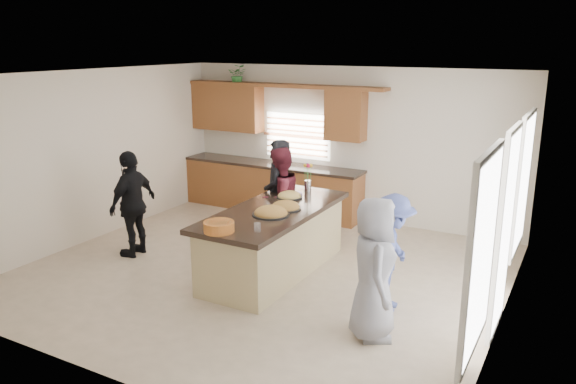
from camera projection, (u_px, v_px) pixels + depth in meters
The scene contains 18 objects.
floor at pixel (263, 272), 8.12m from camera, with size 6.50×6.50×0.00m, color beige.
room_shell at pixel (261, 142), 7.63m from camera, with size 6.52×6.02×2.81m.
back_cabinetry at pixel (270, 165), 10.88m from camera, with size 4.08×0.66×2.46m.
right_wall_glazing at pixel (505, 218), 6.17m from camera, with size 0.06×4.00×2.25m.
island at pixel (274, 242), 8.01m from camera, with size 1.15×2.70×0.95m.
platter_front at pixel (271, 213), 7.58m from camera, with size 0.50×0.50×0.20m.
platter_mid at pixel (286, 207), 7.86m from camera, with size 0.44×0.44×0.18m.
platter_back at pixel (289, 196), 8.42m from camera, with size 0.39×0.39×0.16m.
salad_bowl at pixel (219, 226), 6.92m from camera, with size 0.38×0.38×0.13m.
clear_cup at pixel (257, 227), 6.93m from camera, with size 0.08×0.08×0.11m, color white.
plate_stack at pixel (294, 195), 8.51m from camera, with size 0.24×0.24×0.05m, color #AB84C0.
flower_vase at pixel (308, 176), 8.72m from camera, with size 0.14×0.14×0.45m.
potted_plant at pixel (238, 75), 10.87m from camera, with size 0.35×0.30×0.39m, color #317C34.
woman_left_back at pixel (277, 195), 8.87m from camera, with size 0.64×0.42×1.76m, color black.
woman_left_mid at pixel (279, 200), 8.75m from camera, with size 0.81×0.63×1.66m, color maroon.
woman_left_front at pixel (133, 204), 8.58m from camera, with size 0.97×0.40×1.65m, color black.
woman_right_back at pixel (392, 253), 6.81m from camera, with size 0.95×0.55×1.48m, color #3D4985.
woman_right_front at pixel (374, 269), 6.15m from camera, with size 0.79×0.52×1.62m, color gray.
Camera 1 is at (3.94, -6.44, 3.23)m, focal length 35.00 mm.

